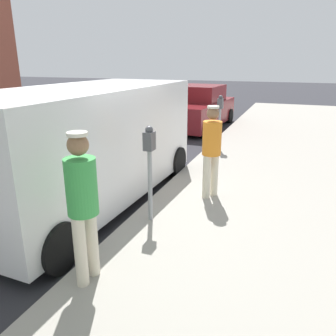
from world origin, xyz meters
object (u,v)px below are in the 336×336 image
parking_meter_near (150,158)px  pedestrian_in_green (82,199)px  pedestrian_in_orange (212,146)px  parked_van (87,143)px  parked_sedan_ahead (198,109)px  parking_meter_far (220,113)px

parking_meter_near → pedestrian_in_green: (-0.05, -1.68, -0.02)m
parking_meter_near → pedestrian_in_orange: (0.65, 1.28, -0.06)m
parked_van → parked_sedan_ahead: (-0.15, 7.88, -0.41)m
pedestrian_in_green → parked_sedan_ahead: (-1.61, 10.13, -0.41)m
parking_meter_far → parked_sedan_ahead: parking_meter_far is taller
pedestrian_in_orange → parked_van: bearing=-161.7°
parking_meter_far → parked_van: bearing=-109.2°
parked_sedan_ahead → pedestrian_in_orange: bearing=-72.2°
parking_meter_near → parking_meter_far: (0.00, 4.87, 0.00)m
parking_meter_near → parked_van: (-1.50, 0.57, -0.03)m
parked_van → pedestrian_in_orange: bearing=18.3°
parking_meter_near → parked_sedan_ahead: bearing=101.1°
pedestrian_in_green → parked_sedan_ahead: bearing=99.0°
parking_meter_near → parked_van: parked_van is taller
parking_meter_near → pedestrian_in_green: size_ratio=0.87×
parking_meter_far → pedestrian_in_orange: size_ratio=0.90×
pedestrian_in_green → parked_van: 2.68m
pedestrian_in_green → pedestrian_in_orange: bearing=76.7°
parking_meter_far → parked_sedan_ahead: 3.97m
parking_meter_far → parked_sedan_ahead: bearing=114.8°
parking_meter_far → pedestrian_in_green: (-0.05, -6.55, -0.02)m
parking_meter_far → pedestrian_in_green: 6.55m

